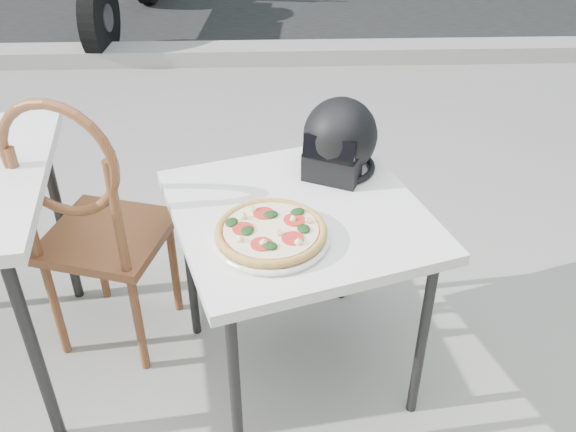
{
  "coord_description": "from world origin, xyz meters",
  "views": [
    {
      "loc": [
        0.19,
        -1.68,
        1.81
      ],
      "look_at": [
        0.24,
        -0.16,
        0.76
      ],
      "focal_mm": 40.0,
      "sensor_mm": 36.0,
      "label": 1
    }
  ],
  "objects_px": {
    "cafe_chair_main": "(90,217)",
    "helmet": "(339,141)",
    "cafe_table_main": "(299,226)",
    "pizza": "(271,231)",
    "plate": "(271,238)"
  },
  "relations": [
    {
      "from": "cafe_chair_main",
      "to": "helmet",
      "type": "bearing_deg",
      "value": -158.49
    },
    {
      "from": "cafe_table_main",
      "to": "cafe_chair_main",
      "type": "distance_m",
      "value": 0.71
    },
    {
      "from": "helmet",
      "to": "cafe_chair_main",
      "type": "relative_size",
      "value": 0.31
    },
    {
      "from": "pizza",
      "to": "cafe_chair_main",
      "type": "height_order",
      "value": "cafe_chair_main"
    },
    {
      "from": "cafe_table_main",
      "to": "helmet",
      "type": "xyz_separation_m",
      "value": [
        0.14,
        0.23,
        0.18
      ]
    },
    {
      "from": "plate",
      "to": "pizza",
      "type": "distance_m",
      "value": 0.02
    },
    {
      "from": "cafe_table_main",
      "to": "pizza",
      "type": "distance_m",
      "value": 0.2
    },
    {
      "from": "cafe_table_main",
      "to": "cafe_chair_main",
      "type": "bearing_deg",
      "value": 167.61
    },
    {
      "from": "cafe_chair_main",
      "to": "pizza",
      "type": "bearing_deg",
      "value": 168.92
    },
    {
      "from": "cafe_table_main",
      "to": "plate",
      "type": "xyz_separation_m",
      "value": [
        -0.09,
        -0.16,
        0.07
      ]
    },
    {
      "from": "cafe_table_main",
      "to": "pizza",
      "type": "xyz_separation_m",
      "value": [
        -0.09,
        -0.16,
        0.1
      ]
    },
    {
      "from": "pizza",
      "to": "helmet",
      "type": "distance_m",
      "value": 0.46
    },
    {
      "from": "pizza",
      "to": "plate",
      "type": "bearing_deg",
      "value": -86.52
    },
    {
      "from": "cafe_table_main",
      "to": "cafe_chair_main",
      "type": "xyz_separation_m",
      "value": [
        -0.69,
        0.15,
        -0.05
      ]
    },
    {
      "from": "pizza",
      "to": "cafe_table_main",
      "type": "bearing_deg",
      "value": 60.89
    }
  ]
}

